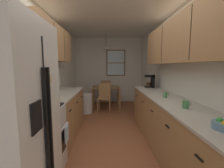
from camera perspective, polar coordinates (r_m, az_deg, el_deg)
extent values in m
plane|color=brown|center=(3.68, -0.84, -16.31)|extent=(12.00, 12.00, 0.00)
cube|color=silver|center=(3.63, -22.78, 3.57)|extent=(0.10, 9.00, 2.55)
cube|color=silver|center=(3.67, 20.73, 3.70)|extent=(0.10, 9.00, 2.55)
cube|color=silver|center=(6.04, -1.36, 5.22)|extent=(4.40, 0.10, 2.55)
cube|color=white|center=(3.57, -0.92, 25.48)|extent=(4.40, 9.00, 0.08)
cube|color=white|center=(1.57, -36.68, -14.54)|extent=(0.73, 0.75, 1.83)
cube|color=black|center=(1.42, -23.51, -18.32)|extent=(0.01, 0.01, 1.64)
cube|color=black|center=(1.39, -23.58, -19.05)|extent=(0.02, 0.02, 1.17)
cube|color=black|center=(1.45, -22.37, -17.74)|extent=(0.02, 0.02, 1.17)
cube|color=black|center=(1.20, -26.91, -11.17)|extent=(0.01, 0.15, 0.22)
cube|color=beige|center=(1.41, -22.57, 1.86)|extent=(0.01, 0.05, 0.07)
cube|color=silver|center=(2.33, -26.78, -19.35)|extent=(0.62, 0.59, 0.90)
cube|color=black|center=(2.24, -18.86, -20.97)|extent=(0.01, 0.41, 0.30)
cube|color=silver|center=(2.14, -18.42, -16.04)|extent=(0.02, 0.47, 0.02)
cube|color=black|center=(2.17, -27.44, -8.34)|extent=(0.59, 0.56, 0.02)
cube|color=silver|center=(2.28, -33.95, -5.69)|extent=(0.06, 0.59, 0.20)
cylinder|color=#2D2D2D|center=(2.12, -32.44, -8.57)|extent=(0.15, 0.15, 0.01)
cylinder|color=#2D2D2D|center=(2.34, -29.21, -6.99)|extent=(0.15, 0.15, 0.01)
cylinder|color=#2D2D2D|center=(2.00, -25.41, -9.08)|extent=(0.15, 0.15, 0.01)
cylinder|color=#2D2D2D|center=(2.23, -22.74, -7.31)|extent=(0.15, 0.15, 0.01)
cube|color=silver|center=(2.17, -31.56, 12.64)|extent=(0.38, 0.59, 0.34)
cube|color=black|center=(2.03, -27.51, 13.34)|extent=(0.01, 0.35, 0.22)
cube|color=#2D2D33|center=(2.27, -24.65, 12.73)|extent=(0.01, 0.12, 0.22)
cube|color=#A87A4C|center=(3.36, -18.37, -11.06)|extent=(0.60, 1.74, 0.87)
cube|color=#B7B2A3|center=(3.25, -18.67, -3.50)|extent=(0.63, 1.76, 0.03)
cube|color=black|center=(2.67, -15.62, -9.72)|extent=(0.02, 0.10, 0.01)
cube|color=black|center=(3.22, -13.18, -6.80)|extent=(0.02, 0.10, 0.01)
cube|color=black|center=(3.77, -11.47, -4.73)|extent=(0.02, 0.10, 0.01)
cube|color=#A87A4C|center=(3.23, -22.10, 14.30)|extent=(0.32, 1.84, 0.68)
cube|color=#2D2319|center=(2.89, -21.09, 15.27)|extent=(0.01, 0.01, 0.62)
cube|color=#2D2319|center=(3.47, -17.73, 13.93)|extent=(0.01, 0.01, 0.62)
cube|color=#A87A4C|center=(2.83, 21.01, -14.64)|extent=(0.60, 3.25, 0.87)
cube|color=#B7B2A3|center=(2.70, 21.42, -5.70)|extent=(0.63, 3.27, 0.03)
cube|color=black|center=(1.54, 30.28, -23.27)|extent=(0.02, 0.10, 0.01)
cube|color=black|center=(2.06, 20.32, -14.93)|extent=(0.02, 0.10, 0.01)
cube|color=black|center=(2.64, 14.91, -9.88)|extent=(0.02, 0.10, 0.01)
cube|color=black|center=(3.24, 11.58, -6.64)|extent=(0.02, 0.10, 0.01)
cube|color=black|center=(3.86, 9.33, -4.41)|extent=(0.02, 0.10, 0.01)
cube|color=#A87A4C|center=(2.69, 25.64, 15.09)|extent=(0.32, 2.95, 0.73)
cube|color=#2D2319|center=(2.19, 27.83, 17.03)|extent=(0.01, 0.01, 0.67)
cube|color=#2D2319|center=(3.06, 18.52, 14.31)|extent=(0.01, 0.01, 0.67)
cube|color=olive|center=(5.29, -2.27, -1.21)|extent=(0.97, 0.72, 0.03)
cube|color=olive|center=(5.05, -7.48, -5.82)|extent=(0.06, 0.06, 0.69)
cube|color=olive|center=(5.05, 2.95, -5.78)|extent=(0.06, 0.06, 0.69)
cube|color=olive|center=(5.70, -6.84, -4.34)|extent=(0.06, 0.06, 0.69)
cube|color=olive|center=(5.70, 2.38, -4.31)|extent=(0.06, 0.06, 0.69)
cube|color=#A87A4C|center=(4.71, -3.02, -5.40)|extent=(0.43, 0.43, 0.04)
cube|color=#A87A4C|center=(4.84, -2.81, -2.34)|extent=(0.37, 0.06, 0.45)
cylinder|color=#A87A4C|center=(4.57, -0.95, -8.79)|extent=(0.04, 0.04, 0.43)
cylinder|color=#A87A4C|center=(4.61, -5.52, -8.68)|extent=(0.04, 0.04, 0.43)
cylinder|color=#A87A4C|center=(4.92, -0.65, -7.65)|extent=(0.04, 0.04, 0.43)
cylinder|color=#A87A4C|center=(4.96, -4.89, -7.56)|extent=(0.04, 0.04, 0.43)
cube|color=#A87A4C|center=(5.97, -2.51, -2.78)|extent=(0.43, 0.43, 0.04)
cube|color=#A87A4C|center=(5.75, -2.39, -0.87)|extent=(0.37, 0.06, 0.45)
cylinder|color=#A87A4C|center=(6.18, -4.31, -4.66)|extent=(0.04, 0.04, 0.43)
cylinder|color=#A87A4C|center=(6.20, -0.94, -4.60)|extent=(0.04, 0.04, 0.43)
cylinder|color=#A87A4C|center=(5.82, -4.16, -5.37)|extent=(0.04, 0.04, 0.43)
cylinder|color=#A87A4C|center=(5.85, -0.58, -5.30)|extent=(0.04, 0.04, 0.43)
cylinder|color=black|center=(5.31, -2.35, 16.48)|extent=(0.01, 0.01, 0.43)
cone|color=#B7B2A8|center=(5.28, -2.34, 13.66)|extent=(0.24, 0.24, 0.10)
sphere|color=white|center=(5.28, -2.34, 13.88)|extent=(0.06, 0.06, 0.06)
cube|color=brown|center=(5.98, 1.47, 8.07)|extent=(0.75, 0.04, 1.02)
cube|color=silver|center=(5.96, 1.48, 8.07)|extent=(0.67, 0.01, 0.94)
cube|color=brown|center=(5.96, 1.48, 8.07)|extent=(0.67, 0.02, 0.03)
cylinder|color=silver|center=(4.71, -9.73, -7.33)|extent=(0.35, 0.35, 0.60)
cylinder|color=red|center=(2.58, -23.28, -3.82)|extent=(0.11, 0.11, 0.20)
cylinder|color=white|center=(2.56, -23.39, -1.50)|extent=(0.11, 0.11, 0.02)
cube|color=silver|center=(2.32, -16.97, -17.64)|extent=(0.02, 0.16, 0.24)
cube|color=black|center=(3.98, 14.12, -1.10)|extent=(0.22, 0.18, 0.02)
cube|color=black|center=(3.99, 15.28, 1.05)|extent=(0.06, 0.18, 0.32)
cube|color=black|center=(3.96, 14.24, 2.96)|extent=(0.22, 0.18, 0.06)
cylinder|color=#331E14|center=(3.97, 13.87, -0.14)|extent=(0.11, 0.11, 0.11)
cylinder|color=#3F7F4C|center=(2.79, 19.65, -3.94)|extent=(0.07, 0.07, 0.09)
torus|color=#3F7F4C|center=(2.81, 20.56, -3.82)|extent=(0.05, 0.01, 0.05)
cylinder|color=#3F7F4C|center=(2.20, 26.32, -7.00)|extent=(0.08, 0.08, 0.10)
torus|color=#3F7F4C|center=(2.22, 27.54, -6.79)|extent=(0.05, 0.01, 0.05)
sphere|color=green|center=(1.68, 35.94, -11.30)|extent=(0.06, 0.06, 0.06)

